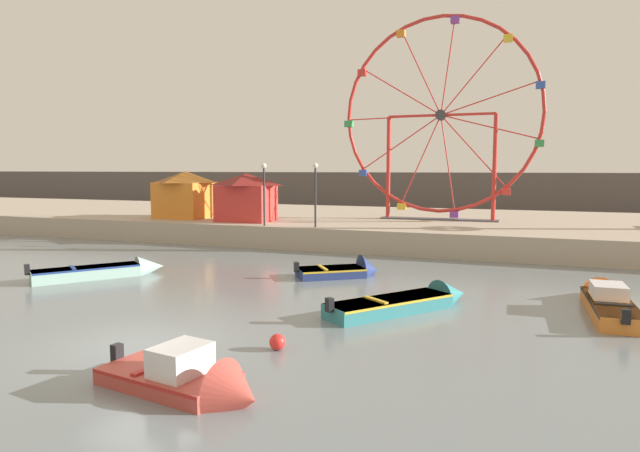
{
  "coord_description": "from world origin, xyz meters",
  "views": [
    {
      "loc": [
        9.91,
        -12.15,
        4.85
      ],
      "look_at": [
        1.2,
        11.31,
        2.24
      ],
      "focal_mm": 31.01,
      "sensor_mm": 36.0,
      "label": 1
    }
  ],
  "objects_px": {
    "carnival_booth_orange_canopy": "(186,194)",
    "carnival_booth_red_striped": "(246,196)",
    "mooring_buoy_orange": "(277,342)",
    "promenade_lamp_far": "(315,185)",
    "ferris_wheel_red_frame": "(441,118)",
    "motorboat_orange_hull": "(606,300)",
    "motorboat_faded_red": "(195,382)",
    "promenade_lamp_near": "(264,185)",
    "motorboat_seafoam": "(107,271)",
    "motorboat_navy_blue": "(347,271)",
    "motorboat_teal_painted": "(413,301)"
  },
  "relations": [
    {
      "from": "motorboat_orange_hull",
      "to": "mooring_buoy_orange",
      "type": "distance_m",
      "value": 11.91
    },
    {
      "from": "motorboat_seafoam",
      "to": "promenade_lamp_far",
      "type": "distance_m",
      "value": 13.01
    },
    {
      "from": "ferris_wheel_red_frame",
      "to": "promenade_lamp_far",
      "type": "relative_size",
      "value": 3.57
    },
    {
      "from": "motorboat_faded_red",
      "to": "carnival_booth_red_striped",
      "type": "distance_m",
      "value": 25.28
    },
    {
      "from": "motorboat_seafoam",
      "to": "carnival_booth_red_striped",
      "type": "bearing_deg",
      "value": 36.82
    },
    {
      "from": "motorboat_orange_hull",
      "to": "carnival_booth_red_striped",
      "type": "height_order",
      "value": "carnival_booth_red_striped"
    },
    {
      "from": "motorboat_seafoam",
      "to": "motorboat_teal_painted",
      "type": "distance_m",
      "value": 13.98
    },
    {
      "from": "carnival_booth_orange_canopy",
      "to": "promenade_lamp_far",
      "type": "bearing_deg",
      "value": -14.28
    },
    {
      "from": "carnival_booth_orange_canopy",
      "to": "motorboat_orange_hull",
      "type": "bearing_deg",
      "value": -26.02
    },
    {
      "from": "motorboat_faded_red",
      "to": "promenade_lamp_near",
      "type": "xyz_separation_m",
      "value": [
        -8.37,
        20.49,
        3.58
      ]
    },
    {
      "from": "motorboat_navy_blue",
      "to": "motorboat_teal_painted",
      "type": "relative_size",
      "value": 0.72
    },
    {
      "from": "promenade_lamp_near",
      "to": "motorboat_faded_red",
      "type": "bearing_deg",
      "value": -67.77
    },
    {
      "from": "motorboat_orange_hull",
      "to": "motorboat_faded_red",
      "type": "distance_m",
      "value": 14.58
    },
    {
      "from": "motorboat_faded_red",
      "to": "promenade_lamp_near",
      "type": "relative_size",
      "value": 1.12
    },
    {
      "from": "promenade_lamp_far",
      "to": "carnival_booth_red_striped",
      "type": "bearing_deg",
      "value": 161.71
    },
    {
      "from": "ferris_wheel_red_frame",
      "to": "carnival_booth_red_striped",
      "type": "relative_size",
      "value": 3.51
    },
    {
      "from": "carnival_booth_red_striped",
      "to": "promenade_lamp_near",
      "type": "distance_m",
      "value": 3.38
    },
    {
      "from": "motorboat_orange_hull",
      "to": "ferris_wheel_red_frame",
      "type": "bearing_deg",
      "value": 24.33
    },
    {
      "from": "motorboat_navy_blue",
      "to": "carnival_booth_orange_canopy",
      "type": "bearing_deg",
      "value": 111.49
    },
    {
      "from": "carnival_booth_red_striped",
      "to": "promenade_lamp_far",
      "type": "bearing_deg",
      "value": -19.47
    },
    {
      "from": "motorboat_faded_red",
      "to": "motorboat_teal_painted",
      "type": "xyz_separation_m",
      "value": [
        3.0,
        8.91,
        -0.01
      ]
    },
    {
      "from": "motorboat_teal_painted",
      "to": "mooring_buoy_orange",
      "type": "height_order",
      "value": "motorboat_teal_painted"
    },
    {
      "from": "motorboat_teal_painted",
      "to": "carnival_booth_red_striped",
      "type": "xyz_separation_m",
      "value": [
        -13.8,
        13.79,
        2.76
      ]
    },
    {
      "from": "motorboat_seafoam",
      "to": "motorboat_teal_painted",
      "type": "bearing_deg",
      "value": -55.93
    },
    {
      "from": "carnival_booth_orange_canopy",
      "to": "carnival_booth_red_striped",
      "type": "bearing_deg",
      "value": -9.84
    },
    {
      "from": "motorboat_faded_red",
      "to": "ferris_wheel_red_frame",
      "type": "relative_size",
      "value": 0.31
    },
    {
      "from": "motorboat_seafoam",
      "to": "motorboat_orange_hull",
      "type": "height_order",
      "value": "motorboat_orange_hull"
    },
    {
      "from": "motorboat_orange_hull",
      "to": "motorboat_teal_painted",
      "type": "xyz_separation_m",
      "value": [
        -6.28,
        -2.33,
        -0.05
      ]
    },
    {
      "from": "carnival_booth_orange_canopy",
      "to": "promenade_lamp_far",
      "type": "distance_m",
      "value": 11.3
    },
    {
      "from": "motorboat_faded_red",
      "to": "promenade_lamp_far",
      "type": "distance_m",
      "value": 21.77
    },
    {
      "from": "motorboat_orange_hull",
      "to": "promenade_lamp_far",
      "type": "distance_m",
      "value": 17.71
    },
    {
      "from": "motorboat_teal_painted",
      "to": "mooring_buoy_orange",
      "type": "distance_m",
      "value": 6.2
    },
    {
      "from": "motorboat_teal_painted",
      "to": "motorboat_seafoam",
      "type": "bearing_deg",
      "value": 123.79
    },
    {
      "from": "motorboat_orange_hull",
      "to": "motorboat_navy_blue",
      "type": "relative_size",
      "value": 1.56
    },
    {
      "from": "motorboat_navy_blue",
      "to": "motorboat_faded_red",
      "type": "height_order",
      "value": "motorboat_faded_red"
    },
    {
      "from": "promenade_lamp_near",
      "to": "mooring_buoy_orange",
      "type": "relative_size",
      "value": 8.65
    },
    {
      "from": "motorboat_orange_hull",
      "to": "mooring_buoy_orange",
      "type": "bearing_deg",
      "value": 130.44
    },
    {
      "from": "mooring_buoy_orange",
      "to": "promenade_lamp_far",
      "type": "bearing_deg",
      "value": 107.68
    },
    {
      "from": "carnival_booth_orange_canopy",
      "to": "mooring_buoy_orange",
      "type": "bearing_deg",
      "value": -50.94
    },
    {
      "from": "mooring_buoy_orange",
      "to": "motorboat_seafoam",
      "type": "bearing_deg",
      "value": 150.33
    },
    {
      "from": "motorboat_faded_red",
      "to": "carnival_booth_orange_canopy",
      "type": "distance_m",
      "value": 28.72
    },
    {
      "from": "carnival_booth_orange_canopy",
      "to": "promenade_lamp_near",
      "type": "distance_m",
      "value": 8.37
    },
    {
      "from": "motorboat_orange_hull",
      "to": "promenade_lamp_far",
      "type": "bearing_deg",
      "value": 54.82
    },
    {
      "from": "motorboat_orange_hull",
      "to": "carnival_booth_red_striped",
      "type": "bearing_deg",
      "value": 58.7
    },
    {
      "from": "motorboat_navy_blue",
      "to": "carnival_booth_orange_canopy",
      "type": "xyz_separation_m",
      "value": [
        -15.19,
        9.9,
        2.86
      ]
    },
    {
      "from": "promenade_lamp_far",
      "to": "ferris_wheel_red_frame",
      "type": "bearing_deg",
      "value": 49.79
    },
    {
      "from": "motorboat_teal_painted",
      "to": "promenade_lamp_far",
      "type": "relative_size",
      "value": 1.43
    },
    {
      "from": "carnival_booth_orange_canopy",
      "to": "motorboat_faded_red",
      "type": "bearing_deg",
      "value": -55.75
    },
    {
      "from": "promenade_lamp_near",
      "to": "promenade_lamp_far",
      "type": "xyz_separation_m",
      "value": [
        3.21,
        0.35,
        0.0
      ]
    },
    {
      "from": "motorboat_orange_hull",
      "to": "promenade_lamp_near",
      "type": "bearing_deg",
      "value": 60.76
    }
  ]
}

